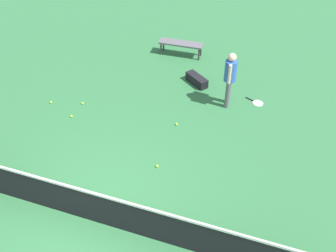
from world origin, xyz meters
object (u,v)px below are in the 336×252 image
tennis_ball_by_net (51,102)px  tennis_ball_stray_left (157,166)px  tennis_racket_near_player (257,103)px  equipment_bag (197,80)px  tennis_ball_near_player (71,116)px  courtside_bench (181,44)px  player_near_side (230,75)px  tennis_ball_baseline (82,103)px  tennis_ball_midcourt (177,124)px

tennis_ball_by_net → tennis_ball_stray_left: same height
tennis_racket_near_player → equipment_bag: bearing=-11.0°
tennis_ball_near_player → tennis_ball_stray_left: size_ratio=1.00×
tennis_ball_by_net → courtside_bench: 4.80m
courtside_bench → tennis_ball_near_player: bearing=66.5°
player_near_side → tennis_ball_near_player: size_ratio=25.76×
tennis_ball_stray_left → tennis_ball_baseline: bearing=-29.6°
player_near_side → tennis_ball_baseline: size_ratio=25.76×
player_near_side → tennis_ball_midcourt: size_ratio=25.76×
player_near_side → tennis_ball_baseline: (4.00, 1.38, -0.98)m
player_near_side → tennis_racket_near_player: (-0.83, -0.36, -1.00)m
tennis_ball_near_player → tennis_ball_baseline: bearing=-90.6°
tennis_racket_near_player → tennis_ball_baseline: 5.13m
tennis_ball_baseline → tennis_racket_near_player: bearing=-160.3°
tennis_ball_near_player → courtside_bench: 4.69m
tennis_ball_midcourt → tennis_ball_baseline: bearing=-0.1°
tennis_racket_near_player → tennis_ball_near_player: tennis_ball_near_player is taller
tennis_ball_stray_left → courtside_bench: size_ratio=0.04×
tennis_ball_near_player → courtside_bench: bearing=-113.5°
tennis_ball_near_player → equipment_bag: bearing=-136.6°
tennis_ball_baseline → tennis_ball_stray_left: 3.40m
equipment_bag → tennis_ball_stray_left: bearing=90.9°
tennis_ball_stray_left → equipment_bag: (0.06, -3.78, 0.11)m
equipment_bag → tennis_racket_near_player: bearing=169.0°
tennis_ball_near_player → tennis_ball_midcourt: same height
tennis_ball_stray_left → equipment_bag: 3.78m
player_near_side → equipment_bag: bearing=-33.4°
tennis_ball_by_net → equipment_bag: size_ratio=0.08×
player_near_side → tennis_ball_near_player: 4.59m
tennis_ball_by_net → tennis_ball_midcourt: 3.82m
tennis_racket_near_player → tennis_ball_baseline: bearing=19.7°
tennis_ball_midcourt → tennis_ball_stray_left: bearing=91.6°
tennis_ball_by_net → equipment_bag: bearing=-148.1°
tennis_racket_near_player → tennis_ball_baseline: tennis_ball_baseline is taller
tennis_ball_near_player → tennis_ball_midcourt: bearing=-167.7°
tennis_ball_midcourt → tennis_ball_baseline: size_ratio=1.00×
player_near_side → tennis_ball_stray_left: player_near_side is taller
tennis_ball_by_net → tennis_ball_stray_left: bearing=159.9°
tennis_ball_by_net → tennis_ball_midcourt: bearing=-176.1°
tennis_racket_near_player → player_near_side: bearing=23.2°
tennis_racket_near_player → equipment_bag: equipment_bag is taller
tennis_ball_by_net → courtside_bench: courtside_bench is taller
tennis_ball_near_player → tennis_ball_baseline: same height
player_near_side → tennis_ball_near_player: bearing=26.7°
tennis_racket_near_player → equipment_bag: size_ratio=0.74×
tennis_ball_midcourt → tennis_ball_baseline: (2.91, -0.01, 0.00)m
tennis_ball_near_player → equipment_bag: 4.00m
tennis_racket_near_player → tennis_ball_baseline: (4.83, 1.73, 0.02)m
tennis_racket_near_player → courtside_bench: bearing=-32.8°
tennis_ball_baseline → courtside_bench: bearing=-117.0°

